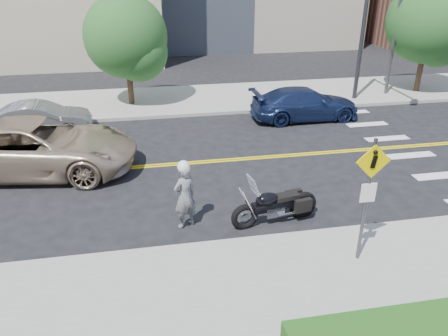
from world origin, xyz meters
TOP-DOWN VIEW (x-y plane):
  - ground_plane at (0.00, 0.00)m, footprint 120.00×120.00m
  - sidewalk_near at (0.00, -7.50)m, footprint 60.00×5.00m
  - sidewalk_far at (0.00, 7.50)m, footprint 60.00×5.00m
  - lamp_post at (12.00, 6.50)m, footprint 0.16×0.16m
  - traffic_light at (10.00, 5.08)m, footprint 0.28×4.50m
  - pedestrian_sign at (4.20, -6.31)m, footprint 0.78×0.08m
  - motorcyclist at (0.41, -3.97)m, footprint 0.79×0.70m
  - motorcycle at (2.81, -4.21)m, footprint 2.53×1.16m
  - suv at (-4.06, 0.26)m, footprint 6.83×3.90m
  - parked_car_silver at (-4.67, 3.98)m, footprint 4.01×1.51m
  - parked_car_blue at (6.55, 3.82)m, footprint 4.87×2.07m
  - tree_far_a at (-1.08, 7.15)m, footprint 3.82×3.82m
  - tree_far_b at (13.89, 6.70)m, footprint 4.22×4.22m

SIDE VIEW (x-z plane):
  - ground_plane at x=0.00m, z-range 0.00..0.00m
  - sidewalk_near at x=0.00m, z-range 0.00..0.15m
  - sidewalk_far at x=0.00m, z-range 0.00..0.15m
  - parked_car_silver at x=-4.67m, z-range 0.00..1.31m
  - parked_car_blue at x=6.55m, z-range 0.00..1.40m
  - motorcycle at x=2.81m, z-range 0.00..1.48m
  - suv at x=-4.06m, z-range 0.00..1.80m
  - motorcyclist at x=0.41m, z-range 0.00..1.92m
  - pedestrian_sign at x=4.20m, z-range 0.46..3.46m
  - tree_far_a at x=-1.08m, z-range 0.69..5.91m
  - tree_far_b at x=13.89m, z-range 0.80..6.63m
  - lamp_post at x=12.00m, z-range 0.15..8.15m
  - traffic_light at x=10.00m, z-range 1.17..8.17m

